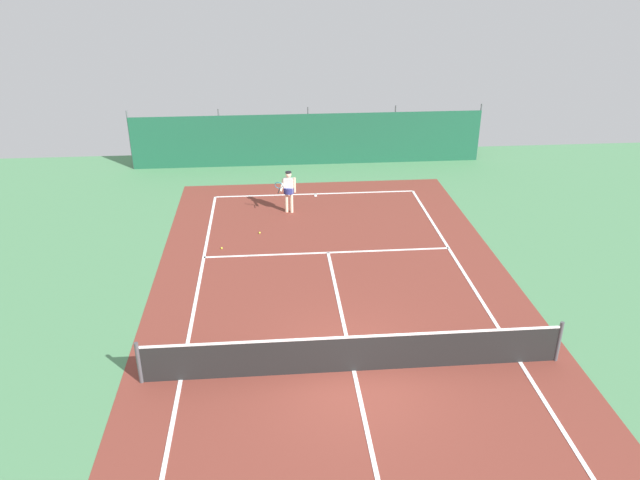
{
  "coord_description": "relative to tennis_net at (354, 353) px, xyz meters",
  "views": [
    {
      "loc": [
        -1.84,
        -11.92,
        9.15
      ],
      "look_at": [
        -0.35,
        5.53,
        0.9
      ],
      "focal_mm": 34.56,
      "sensor_mm": 36.0,
      "label": 1
    }
  ],
  "objects": [
    {
      "name": "ground_plane",
      "position": [
        0.0,
        0.0,
        -0.51
      ],
      "size": [
        36.0,
        36.0,
        0.0
      ],
      "primitive_type": "plane",
      "color": "#4C8456"
    },
    {
      "name": "court_surface",
      "position": [
        0.0,
        0.0,
        -0.51
      ],
      "size": [
        11.02,
        26.6,
        0.01
      ],
      "color": "brown",
      "rests_on": "ground"
    },
    {
      "name": "tennis_net",
      "position": [
        0.0,
        0.0,
        0.0
      ],
      "size": [
        10.12,
        0.1,
        1.1
      ],
      "color": "black",
      "rests_on": "ground"
    },
    {
      "name": "back_fence",
      "position": [
        -0.0,
        16.35,
        0.16
      ],
      "size": [
        16.3,
        0.98,
        2.7
      ],
      "color": "#195138",
      "rests_on": "ground"
    },
    {
      "name": "tennis_player",
      "position": [
        -1.16,
        10.04,
        0.45
      ],
      "size": [
        0.81,
        0.68,
        1.64
      ],
      "rotation": [
        0.0,
        0.0,
        2.87
      ],
      "color": "beige",
      "rests_on": "ground"
    },
    {
      "name": "tennis_ball_near_player",
      "position": [
        -3.56,
        7.0,
        -0.48
      ],
      "size": [
        0.07,
        0.07,
        0.07
      ],
      "primitive_type": "sphere",
      "color": "#CCDB33",
      "rests_on": "ground"
    },
    {
      "name": "tennis_ball_midcourt",
      "position": [
        -2.28,
        8.15,
        -0.48
      ],
      "size": [
        0.07,
        0.07,
        0.07
      ],
      "primitive_type": "sphere",
      "color": "#CCDB33",
      "rests_on": "ground"
    }
  ]
}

